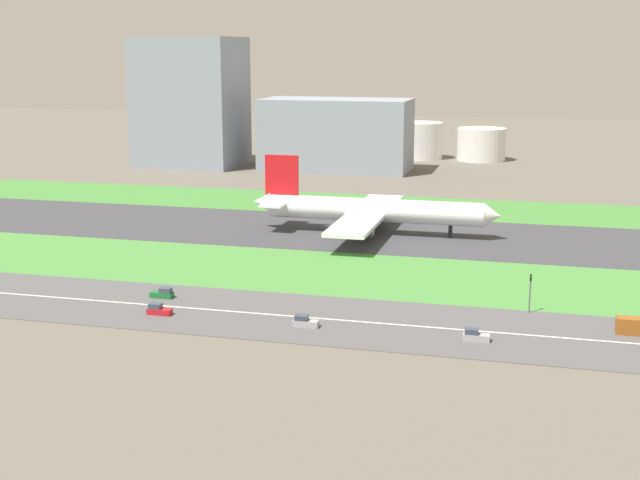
# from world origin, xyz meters

# --- Properties ---
(ground_plane) EXTENTS (800.00, 800.00, 0.00)m
(ground_plane) POSITION_xyz_m (0.00, 0.00, 0.00)
(ground_plane) COLOR #5B564C
(runway) EXTENTS (280.00, 46.00, 0.10)m
(runway) POSITION_xyz_m (0.00, 0.00, 0.05)
(runway) COLOR #38383D
(runway) RESTS_ON ground_plane
(grass_median_north) EXTENTS (280.00, 36.00, 0.10)m
(grass_median_north) POSITION_xyz_m (0.00, 41.00, 0.05)
(grass_median_north) COLOR #3D7A33
(grass_median_north) RESTS_ON ground_plane
(grass_median_south) EXTENTS (280.00, 36.00, 0.10)m
(grass_median_south) POSITION_xyz_m (0.00, -41.00, 0.05)
(grass_median_south) COLOR #427F38
(grass_median_south) RESTS_ON ground_plane
(highway) EXTENTS (280.00, 28.00, 0.10)m
(highway) POSITION_xyz_m (0.00, -73.00, 0.05)
(highway) COLOR #4C4C4F
(highway) RESTS_ON ground_plane
(highway_centerline) EXTENTS (266.00, 0.50, 0.01)m
(highway_centerline) POSITION_xyz_m (0.00, -73.00, 0.11)
(highway_centerline) COLOR silver
(highway_centerline) RESTS_ON highway
(airliner) EXTENTS (65.00, 56.00, 19.70)m
(airliner) POSITION_xyz_m (6.88, 0.00, 6.23)
(airliner) COLOR white
(airliner) RESTS_ON runway
(car_1) EXTENTS (4.40, 1.80, 2.00)m
(car_1) POSITION_xyz_m (11.50, -78.00, 0.92)
(car_1) COLOR #99999E
(car_1) RESTS_ON highway
(car_4) EXTENTS (4.40, 1.80, 2.00)m
(car_4) POSITION_xyz_m (-19.76, -68.00, 0.92)
(car_4) COLOR #19662D
(car_4) RESTS_ON highway
(car_5) EXTENTS (4.40, 1.80, 2.00)m
(car_5) POSITION_xyz_m (40.63, -78.00, 0.92)
(car_5) COLOR #99999E
(car_5) RESTS_ON highway
(car_3) EXTENTS (4.40, 1.80, 2.00)m
(car_3) POSITION_xyz_m (-16.01, -78.00, 0.92)
(car_3) COLOR #B2191E
(car_3) RESTS_ON highway
(traffic_light) EXTENTS (0.36, 0.50, 7.20)m
(traffic_light) POSITION_xyz_m (48.92, -60.01, 4.29)
(traffic_light) COLOR #4C4C51
(traffic_light) RESTS_ON highway
(terminal_building) EXTENTS (39.87, 34.16, 51.56)m
(terminal_building) POSITION_xyz_m (-90.00, 114.00, 25.78)
(terminal_building) COLOR gray
(terminal_building) RESTS_ON ground_plane
(hangar_building) EXTENTS (57.73, 27.27, 27.90)m
(hangar_building) POSITION_xyz_m (-29.10, 114.00, 13.95)
(hangar_building) COLOR gray
(hangar_building) RESTS_ON ground_plane
(fuel_tank_west) EXTENTS (19.18, 19.18, 15.70)m
(fuel_tank_west) POSITION_xyz_m (-2.02, 159.00, 7.85)
(fuel_tank_west) COLOR silver
(fuel_tank_west) RESTS_ON ground_plane
(fuel_tank_centre) EXTENTS (20.61, 20.61, 13.84)m
(fuel_tank_centre) POSITION_xyz_m (24.15, 159.00, 6.92)
(fuel_tank_centre) COLOR silver
(fuel_tank_centre) RESTS_ON ground_plane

